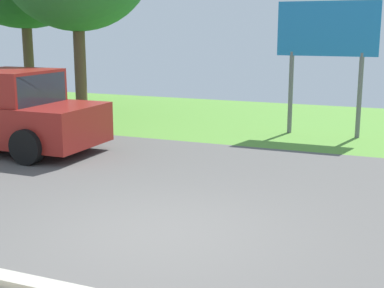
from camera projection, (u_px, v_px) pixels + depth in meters
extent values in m
cube|color=#565451|center=(205.00, 197.00, 9.44)|extent=(40.00, 8.00, 0.10)
cube|color=#578F36|center=(299.00, 124.00, 16.67)|extent=(40.00, 8.00, 0.10)
cube|color=maroon|center=(11.00, 90.00, 12.55)|extent=(1.80, 1.84, 0.90)
cube|color=#2D3842|center=(41.00, 91.00, 12.23)|extent=(0.10, 1.70, 0.77)
cylinder|color=black|center=(81.00, 131.00, 13.22)|extent=(0.76, 0.28, 0.76)
cylinder|color=black|center=(27.00, 147.00, 11.41)|extent=(0.76, 0.28, 0.76)
cylinder|color=slate|center=(291.00, 93.00, 14.76)|extent=(0.12, 0.12, 2.20)
cylinder|color=slate|center=(360.00, 96.00, 14.09)|extent=(0.12, 0.12, 2.20)
cube|color=#1E72B2|center=(328.00, 29.00, 14.07)|extent=(2.60, 0.10, 1.40)
cylinder|color=brown|center=(29.00, 58.00, 19.57)|extent=(0.36, 0.36, 3.55)
cylinder|color=brown|center=(80.00, 66.00, 16.80)|extent=(0.36, 0.36, 3.33)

